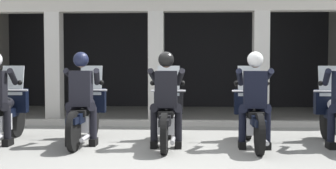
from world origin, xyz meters
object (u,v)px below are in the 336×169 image
Objects in this scene: motorcycle_center at (167,116)px; motorcycle_right at (252,116)px; motorcycle_far_left at (3,114)px; police_officer_left at (81,90)px; police_officer_right at (255,91)px; motorcycle_left at (86,114)px; police_officer_center at (166,91)px.

motorcycle_right is (1.44, 0.00, 0.00)m from motorcycle_center.
motorcycle_far_left is 1.29× the size of police_officer_left.
police_officer_right is (2.88, -0.13, 0.00)m from police_officer_left.
motorcycle_center is at bearing 175.40° from motorcycle_right.
police_officer_left reaches higher than motorcycle_center.
motorcycle_center is 1.44m from motorcycle_right.
police_officer_right reaches higher than motorcycle_left.
motorcycle_center is at bearing 164.25° from police_officer_right.
police_officer_center and police_officer_right have the same top height.
motorcycle_left and motorcycle_center have the same top height.
police_officer_left is (1.44, -0.19, 0.44)m from motorcycle_far_left.
motorcycle_far_left is 1.29× the size of police_officer_right.
police_officer_center reaches higher than motorcycle_right.
motorcycle_far_left and motorcycle_center have the same top height.
police_officer_center is 1.53m from motorcycle_right.
motorcycle_right is (2.88, 0.15, -0.44)m from police_officer_left.
motorcycle_left is 1.45m from motorcycle_center.
motorcycle_left and motorcycle_right have the same top height.
motorcycle_far_left is 1.00× the size of motorcycle_left.
motorcycle_left is 2.88m from motorcycle_right.
motorcycle_center is (1.44, 0.15, -0.44)m from police_officer_left.
police_officer_center is (2.88, -0.32, 0.44)m from motorcycle_far_left.
motorcycle_center is 1.53m from police_officer_right.
police_officer_center is 1.00× the size of police_officer_right.
police_officer_right is at bearing -13.56° from motorcycle_far_left.
motorcycle_center and motorcycle_right have the same top height.
motorcycle_left is 1.29× the size of police_officer_left.
motorcycle_left is 1.56m from police_officer_center.
motorcycle_right is 0.52m from police_officer_right.
motorcycle_left is 2.94m from police_officer_right.
motorcycle_left is (1.44, 0.10, 0.00)m from motorcycle_far_left.
motorcycle_far_left and motorcycle_right have the same top height.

